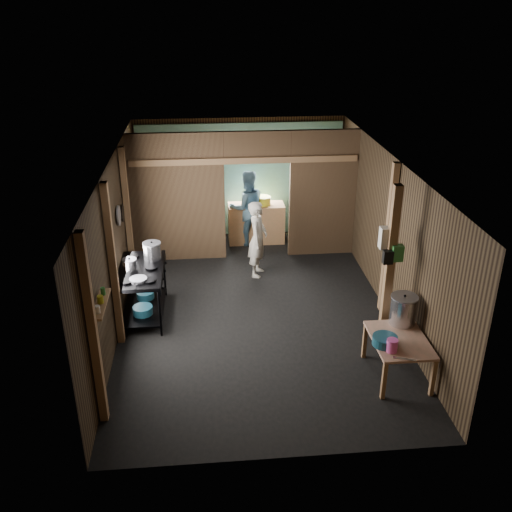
{
  "coord_description": "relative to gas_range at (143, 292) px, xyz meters",
  "views": [
    {
      "loc": [
        -0.78,
        -8.51,
        4.97
      ],
      "look_at": [
        0.0,
        -0.2,
        1.1
      ],
      "focal_mm": 39.86,
      "sensor_mm": 36.0,
      "label": 1
    }
  ],
  "objects": [
    {
      "name": "blue_tub_back",
      "position": [
        0.0,
        0.29,
        -0.21
      ],
      "size": [
        0.3,
        0.3,
        0.12
      ],
      "primitive_type": "cylinder",
      "color": "navy",
      "rests_on": "gas_range"
    },
    {
      "name": "stove_pot_large",
      "position": [
        0.17,
        0.37,
        0.57
      ],
      "size": [
        0.32,
        0.32,
        0.32
      ],
      "primitive_type": null,
      "rotation": [
        0.0,
        0.0,
        0.04
      ],
      "color": "#B4B3BA",
      "rests_on": "gas_range"
    },
    {
      "name": "cook",
      "position": [
        2.06,
        1.37,
        0.31
      ],
      "size": [
        0.49,
        0.62,
        1.49
      ],
      "primitive_type": "imported",
      "rotation": [
        0.0,
        0.0,
        1.29
      ],
      "color": "beige",
      "rests_on": "floor"
    },
    {
      "name": "post_free",
      "position": [
        3.73,
        -1.27,
        0.86
      ],
      "size": [
        0.12,
        0.12,
        2.6
      ],
      "primitive_type": "cube",
      "color": "#9A6540",
      "rests_on": "floor"
    },
    {
      "name": "post_left_a",
      "position": [
        -0.3,
        -2.57,
        0.86
      ],
      "size": [
        0.1,
        0.12,
        2.6
      ],
      "primitive_type": "cube",
      "color": "#9A6540",
      "rests_on": "floor"
    },
    {
      "name": "wall_back",
      "position": [
        1.88,
        3.53,
        0.86
      ],
      "size": [
        4.5,
        0.0,
        2.6
      ],
      "primitive_type": "cube",
      "color": "#44341F",
      "rests_on": "ground"
    },
    {
      "name": "floor",
      "position": [
        1.88,
        0.03,
        -0.44
      ],
      "size": [
        4.5,
        7.0,
        0.0
      ],
      "primitive_type": "cube",
      "color": "black",
      "rests_on": "ground"
    },
    {
      "name": "jar_white",
      "position": [
        -0.27,
        -2.32,
        1.03
      ],
      "size": [
        0.07,
        0.07,
        0.1
      ],
      "primitive_type": "cylinder",
      "color": "beige",
      "rests_on": "wall_shelf"
    },
    {
      "name": "yellow_tub",
      "position": [
        2.33,
        2.98,
        0.5
      ],
      "size": [
        0.32,
        0.32,
        0.18
      ],
      "primitive_type": "cylinder",
      "color": "gold",
      "rests_on": "back_counter"
    },
    {
      "name": "stove_pot_med",
      "position": [
        -0.17,
        -0.01,
        0.52
      ],
      "size": [
        0.31,
        0.31,
        0.21
      ],
      "primitive_type": null,
      "rotation": [
        0.0,
        0.0,
        -0.39
      ],
      "color": "#B4B3BA",
      "rests_on": "gas_range"
    },
    {
      "name": "partition_header",
      "position": [
        2.13,
        2.23,
        1.86
      ],
      "size": [
        1.3,
        0.1,
        0.6
      ],
      "primitive_type": "cube",
      "color": "brown",
      "rests_on": "wall_back"
    },
    {
      "name": "wall_front",
      "position": [
        1.88,
        -3.47,
        0.86
      ],
      "size": [
        4.5,
        0.0,
        2.6
      ],
      "primitive_type": "cube",
      "color": "#44341F",
      "rests_on": "ground"
    },
    {
      "name": "bag_black",
      "position": [
        3.66,
        -1.35,
        1.11
      ],
      "size": [
        0.14,
        0.1,
        0.2
      ],
      "primitive_type": "cube",
      "color": "black",
      "rests_on": "post_free"
    },
    {
      "name": "post_left_b",
      "position": [
        -0.3,
        -0.77,
        0.86
      ],
      "size": [
        0.1,
        0.12,
        2.6
      ],
      "primitive_type": "cube",
      "color": "#9A6540",
      "rests_on": "floor"
    },
    {
      "name": "pan_lid_small",
      "position": [
        -0.33,
        0.83,
        1.11
      ],
      "size": [
        0.03,
        0.3,
        0.3
      ],
      "primitive_type": "cylinder",
      "rotation": [
        0.0,
        1.57,
        0.0
      ],
      "color": "black",
      "rests_on": "wall_left"
    },
    {
      "name": "pan_lid_big",
      "position": [
        -0.33,
        0.43,
        1.21
      ],
      "size": [
        0.03,
        0.34,
        0.34
      ],
      "primitive_type": "cylinder",
      "rotation": [
        0.0,
        1.57,
        0.0
      ],
      "color": "gray",
      "rests_on": "wall_left"
    },
    {
      "name": "stock_pot",
      "position": [
        3.87,
        -1.62,
        0.38
      ],
      "size": [
        0.43,
        0.43,
        0.46
      ],
      "primitive_type": null,
      "rotation": [
        0.0,
        0.0,
        0.1
      ],
      "color": "#B4B3BA",
      "rests_on": "prep_table"
    },
    {
      "name": "post_left_c",
      "position": [
        -0.3,
        1.23,
        0.86
      ],
      "size": [
        0.1,
        0.12,
        2.6
      ],
      "primitive_type": "cube",
      "color": "#9A6540",
      "rests_on": "floor"
    },
    {
      "name": "cross_beam",
      "position": [
        1.88,
        2.18,
        1.61
      ],
      "size": [
        4.4,
        0.12,
        0.12
      ],
      "primitive_type": "cube",
      "color": "#9A6540",
      "rests_on": "wall_left"
    },
    {
      "name": "wall_right",
      "position": [
        4.13,
        0.03,
        0.86
      ],
      "size": [
        0.0,
        7.0,
        2.6
      ],
      "primitive_type": "cube",
      "color": "#44341F",
      "rests_on": "ground"
    },
    {
      "name": "frying_pan",
      "position": [
        0.0,
        -0.43,
        0.46
      ],
      "size": [
        0.33,
        0.53,
        0.07
      ],
      "primitive_type": null,
      "rotation": [
        0.0,
        0.0,
        0.12
      ],
      "color": "gray",
      "rests_on": "gas_range"
    },
    {
      "name": "jar_yellow",
      "position": [
        -0.27,
        -2.07,
        1.03
      ],
      "size": [
        0.08,
        0.08,
        0.1
      ],
      "primitive_type": "cylinder",
      "color": "gold",
      "rests_on": "wall_shelf"
    },
    {
      "name": "back_counter",
      "position": [
        2.18,
        2.98,
        -0.01
      ],
      "size": [
        1.2,
        0.5,
        0.85
      ],
      "primitive_type": "cube",
      "color": "#9A6540",
      "rests_on": "floor"
    },
    {
      "name": "wall_left",
      "position": [
        -0.37,
        0.03,
        0.86
      ],
      "size": [
        0.0,
        7.0,
        2.6
      ],
      "primitive_type": "cube",
      "color": "#44341F",
      "rests_on": "ground"
    },
    {
      "name": "worker_back",
      "position": [
        1.98,
        2.9,
        0.38
      ],
      "size": [
        0.89,
        0.76,
        1.63
      ],
      "primitive_type": "imported",
      "rotation": [
        0.0,
        0.0,
        3.33
      ],
      "color": "slate",
      "rests_on": "floor"
    },
    {
      "name": "wall_clock",
      "position": [
        2.13,
        3.43,
        1.46
      ],
      "size": [
        0.2,
        0.03,
        0.2
      ],
      "primitive_type": "cylinder",
      "rotation": [
        1.57,
        0.0,
        0.0
      ],
      "color": "beige",
      "rests_on": "wall_back"
    },
    {
      "name": "bag_white",
      "position": [
        3.68,
        -1.19,
        1.34
      ],
      "size": [
        0.22,
        0.15,
        0.32
      ],
      "primitive_type": "cube",
      "color": "beige",
      "rests_on": "post_free"
    },
    {
      "name": "turquoise_panel",
      "position": [
        1.88,
        3.47,
        0.81
      ],
      "size": [
        4.4,
        0.06,
        2.5
      ],
      "primitive_type": "cube",
      "color": "#68AEA9",
      "rests_on": "wall_back"
    },
    {
      "name": "partition_right",
      "position": [
        3.46,
        2.23,
        0.86
      ],
      "size": [
        1.35,
        0.1,
        2.6
      ],
      "primitive_type": "cube",
      "color": "brown",
      "rests_on": "floor"
    },
    {
      "name": "jar_green",
      "position": [
        -0.27,
        -1.85,
        1.03
      ],
      "size": [
        0.06,
        0.06,
        0.1
      ],
      "primitive_type": "cylinder",
      "color": "#318438",
      "rests_on": "wall_shelf"
    },
    {
      "name": "prep_table",
      "position": [
        3.71,
        -2.03,
        -0.13
      ],
      "size": [
        0.75,
        1.03,
        0.61
      ],
      "primitive_type": null,
      "color": "tan",
      "rests_on": "floor"
    },
    {
      "name": "post_right",
      "position": [
        4.06,
        -0.17,
        0.86
      ],
      "size": [
        0.1,
        0.12,
        2.6
      ],
      "primitive_type": "cube",
      "color": "#9A6540",
      "rests_on": "floor"
    },
    {
      "name": "blue_tub_front",
      "position": [
        0.0,
        -0.25,
        -0.2
      ],
      "size": [
        0.33,
        0.33,
        0.13
      ],
      "primitive_type": "cylinder",
      "color": "navy",
      "rests_on": "gas_range"
    },
    {
      "name": "ceiling",
      "position": [
        1.88,
        0.03,
        2.16
      ],
      "size": [
        4.5,
        7.0,
        0.0
      ],
      "primitive_type": "cube",
      "color": "#3A3A39",
      "rests_on": "ground"
    },
    {
      "name": "gas_range",
      "position": [
        0.0,
        0.0,
        0.0
      ],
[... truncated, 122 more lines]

